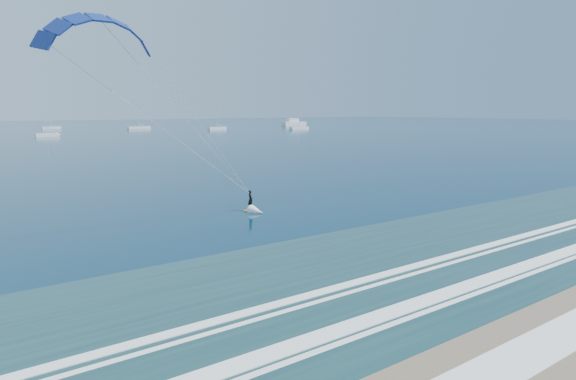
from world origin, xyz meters
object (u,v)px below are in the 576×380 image
Objects in this scene: kitesurfer_rig at (186,120)px; sailboat_5 at (217,128)px; sailboat_3 at (47,135)px; sailboat_6 at (299,128)px; sailboat_4 at (51,128)px; sailboat_8 at (139,128)px; motor_yacht at (294,123)px.

sailboat_5 is (98.26, 172.63, -7.87)m from kitesurfer_rig.
sailboat_3 is 79.01m from sailboat_5.
sailboat_5 is 0.90× the size of sailboat_6.
sailboat_4 is 41.63m from sailboat_8.
sailboat_6 is at bearing -124.68° from motor_yacht.
kitesurfer_rig reaches higher than sailboat_6.
sailboat_3 is at bearing -136.58° from sailboat_8.
kitesurfer_rig is 155.20m from sailboat_3.
motor_yacht is 1.14× the size of sailboat_6.
sailboat_3 is 0.87× the size of sailboat_5.
kitesurfer_rig is 198.79m from sailboat_5.
sailboat_8 is at bearing -36.36° from sailboat_4.
motor_yacht is at bearing 21.48° from sailboat_5.
sailboat_3 is 69.48m from sailboat_8.
kitesurfer_rig is 1.40× the size of motor_yacht.
sailboat_5 reaches higher than sailboat_4.
sailboat_5 is (-63.65, -25.04, -0.95)m from motor_yacht.
kitesurfer_rig is at bearing -109.70° from sailboat_8.
sailboat_6 is at bearing 0.01° from sailboat_3.
sailboat_4 is 0.84× the size of sailboat_8.
sailboat_8 is (33.52, -24.68, 0.01)m from sailboat_4.
motor_yacht is 126.57m from sailboat_4.
motor_yacht is 1.13× the size of sailboat_8.
sailboat_4 is 117.72m from sailboat_6.
kitesurfer_rig is 1.58× the size of sailboat_8.
sailboat_8 is at bearing 132.45° from sailboat_5.
sailboat_3 reaches higher than motor_yacht.
kitesurfer_rig reaches higher than motor_yacht.
sailboat_4 is (-123.37, 28.26, -0.96)m from motor_yacht.
sailboat_6 is at bearing -37.96° from sailboat_4.
sailboat_4 is 0.93× the size of sailboat_5.
kitesurfer_rig is at bearing -99.68° from sailboat_4.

